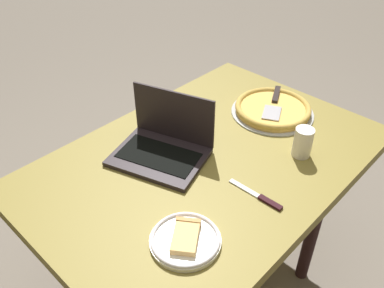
{
  "coord_description": "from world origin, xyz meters",
  "views": [
    {
      "loc": [
        0.88,
        0.75,
        1.68
      ],
      "look_at": [
        0.04,
        -0.04,
        0.8
      ],
      "focal_mm": 37.91,
      "sensor_mm": 36.0,
      "label": 1
    }
  ],
  "objects_px": {
    "laptop": "(163,144)",
    "drink_cup": "(303,142)",
    "dining_table": "(208,172)",
    "pizza_tray": "(273,109)",
    "table_knife": "(260,197)",
    "pizza_plate": "(185,239)"
  },
  "relations": [
    {
      "from": "drink_cup",
      "to": "table_knife",
      "type": "bearing_deg",
      "value": 5.1
    },
    {
      "from": "laptop",
      "to": "pizza_tray",
      "type": "relative_size",
      "value": 1.11
    },
    {
      "from": "laptop",
      "to": "table_knife",
      "type": "height_order",
      "value": "laptop"
    },
    {
      "from": "pizza_tray",
      "to": "laptop",
      "type": "bearing_deg",
      "value": -14.87
    },
    {
      "from": "laptop",
      "to": "table_knife",
      "type": "distance_m",
      "value": 0.41
    },
    {
      "from": "pizza_plate",
      "to": "drink_cup",
      "type": "relative_size",
      "value": 1.84
    },
    {
      "from": "dining_table",
      "to": "drink_cup",
      "type": "height_order",
      "value": "drink_cup"
    },
    {
      "from": "pizza_tray",
      "to": "drink_cup",
      "type": "bearing_deg",
      "value": 55.39
    },
    {
      "from": "table_knife",
      "to": "dining_table",
      "type": "bearing_deg",
      "value": -98.62
    },
    {
      "from": "dining_table",
      "to": "table_knife",
      "type": "xyz_separation_m",
      "value": [
        0.04,
        0.26,
        0.08
      ]
    },
    {
      "from": "dining_table",
      "to": "pizza_tray",
      "type": "height_order",
      "value": "pizza_tray"
    },
    {
      "from": "drink_cup",
      "to": "laptop",
      "type": "bearing_deg",
      "value": -47.24
    },
    {
      "from": "laptop",
      "to": "drink_cup",
      "type": "relative_size",
      "value": 3.4
    },
    {
      "from": "pizza_plate",
      "to": "drink_cup",
      "type": "height_order",
      "value": "drink_cup"
    },
    {
      "from": "dining_table",
      "to": "pizza_tray",
      "type": "distance_m",
      "value": 0.42
    },
    {
      "from": "drink_cup",
      "to": "pizza_plate",
      "type": "bearing_deg",
      "value": -2.52
    },
    {
      "from": "drink_cup",
      "to": "pizza_tray",
      "type": "bearing_deg",
      "value": -124.61
    },
    {
      "from": "pizza_plate",
      "to": "pizza_tray",
      "type": "bearing_deg",
      "value": -164.2
    },
    {
      "from": "table_knife",
      "to": "drink_cup",
      "type": "height_order",
      "value": "drink_cup"
    },
    {
      "from": "laptop",
      "to": "table_knife",
      "type": "xyz_separation_m",
      "value": [
        -0.06,
        0.4,
        -0.04
      ]
    },
    {
      "from": "laptop",
      "to": "drink_cup",
      "type": "distance_m",
      "value": 0.51
    },
    {
      "from": "pizza_tray",
      "to": "drink_cup",
      "type": "distance_m",
      "value": 0.29
    }
  ]
}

